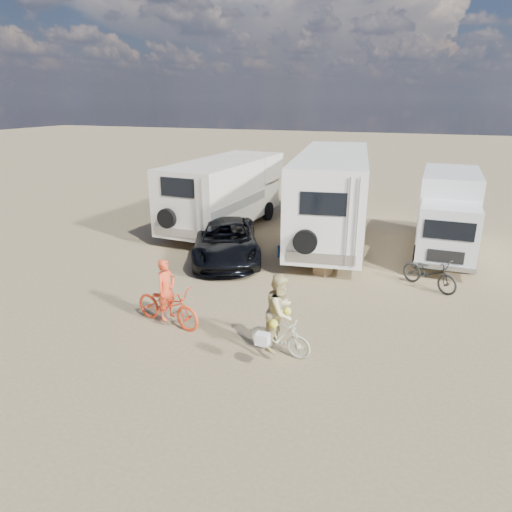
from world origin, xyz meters
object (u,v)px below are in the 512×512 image
(rider_woman, at_px, (280,319))
(rv_main, at_px, (331,197))
(bike_parked, at_px, (430,273))
(bike_woman, at_px, (280,336))
(box_truck, at_px, (448,215))
(cooler, at_px, (288,252))
(rv_left, at_px, (224,195))
(rider_man, at_px, (167,296))
(crate, at_px, (323,269))
(dark_suv, at_px, (226,240))
(bike_man, at_px, (168,305))

(rider_woman, bearing_deg, rv_main, 13.16)
(bike_parked, bearing_deg, bike_woman, -176.67)
(box_truck, bearing_deg, rv_main, 176.30)
(box_truck, relative_size, cooler, 9.86)
(rv_left, xyz_separation_m, cooler, (3.78, -2.92, -1.27))
(bike_woman, relative_size, rider_man, 0.94)
(box_truck, bearing_deg, cooler, -153.51)
(rv_main, height_order, cooler, rv_main)
(rv_main, distance_m, crate, 4.34)
(rv_main, relative_size, rider_man, 5.86)
(rider_woman, bearing_deg, dark_suv, 42.72)
(box_truck, distance_m, dark_suv, 8.16)
(rv_main, relative_size, rider_woman, 5.28)
(rider_man, xyz_separation_m, crate, (2.98, 4.87, -0.60))
(rv_left, relative_size, rider_man, 4.53)
(rider_woman, xyz_separation_m, bike_parked, (3.15, 5.22, -0.39))
(cooler, bearing_deg, rv_main, 96.79)
(bike_parked, bearing_deg, dark_suv, 121.45)
(rv_main, relative_size, cooler, 15.37)
(rv_main, distance_m, rv_left, 4.72)
(rv_main, bearing_deg, dark_suv, -137.33)
(bike_man, height_order, bike_woman, bike_man)
(rider_woman, relative_size, cooler, 2.91)
(box_truck, height_order, rider_woman, box_truck)
(rv_main, distance_m, box_truck, 4.40)
(rider_woman, bearing_deg, cooler, 23.34)
(rv_main, bearing_deg, cooler, -115.76)
(cooler, bearing_deg, crate, -11.24)
(bike_man, relative_size, rider_woman, 1.15)
(bike_woman, distance_m, rider_woman, 0.43)
(rv_left, bearing_deg, dark_suv, -61.96)
(rv_main, xyz_separation_m, crate, (0.59, -4.00, -1.57))
(bike_man, xyz_separation_m, rider_woman, (3.13, -0.39, 0.35))
(rv_left, xyz_separation_m, box_truck, (9.09, -0.41, -0.03))
(dark_suv, relative_size, rider_woman, 2.79)
(dark_suv, distance_m, bike_woman, 6.75)
(cooler, bearing_deg, rider_man, -78.78)
(rv_main, height_order, rv_left, rv_main)
(bike_man, xyz_separation_m, rider_man, (0.00, 0.00, 0.26))
(bike_man, bearing_deg, dark_suv, 19.93)
(box_truck, xyz_separation_m, crate, (-3.78, -3.62, -1.29))
(dark_suv, bearing_deg, bike_woman, -80.46)
(rv_main, height_order, bike_man, rv_main)
(cooler, height_order, crate, cooler)
(box_truck, height_order, cooler, box_truck)
(dark_suv, bearing_deg, rider_man, -107.38)
(bike_man, bearing_deg, crate, -18.76)
(bike_man, distance_m, rider_woman, 3.17)
(rider_man, bearing_deg, rv_left, 27.39)
(rider_woman, distance_m, cooler, 6.62)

